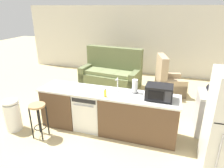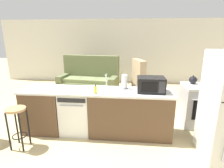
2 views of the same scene
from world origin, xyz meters
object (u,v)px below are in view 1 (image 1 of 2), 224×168
couch (111,74)px  paper_towel_roll (135,86)px  armchair (167,83)px  microwave (159,92)px  stove_range (215,115)px  soap_bottle (105,93)px  bar_stool (38,114)px  kettle (211,88)px  trash_bin (12,114)px  dishwasher (90,110)px

couch → paper_towel_roll: bearing=-62.8°
armchair → microwave: bearing=-92.1°
stove_range → couch: size_ratio=0.43×
soap_bottle → couch: size_ratio=0.08×
paper_towel_roll → stove_range: bearing=13.4°
bar_stool → armchair: bearing=52.3°
bar_stool → armchair: (2.38, 3.08, -0.19)m
paper_towel_roll → armchair: size_ratio=0.24×
kettle → armchair: size_ratio=0.17×
bar_stool → couch: couch is taller
couch → stove_range: bearing=-35.7°
stove_range → kettle: 0.57m
stove_range → microwave: bearing=-154.6°
paper_towel_roll → bar_stool: bearing=-156.1°
trash_bin → microwave: bearing=11.0°
stove_range → dishwasher: bearing=-168.1°
kettle → trash_bin: kettle is taller
stove_range → armchair: bearing=119.4°
microwave → couch: (-1.79, 2.67, -0.65)m
armchair → dishwasher: bearing=-122.2°
bar_stool → paper_towel_roll: bearing=23.9°
kettle → soap_bottle: bearing=-155.8°
stove_range → trash_bin: stove_range is taller
bar_stool → trash_bin: 0.74m
paper_towel_roll → armchair: armchair is taller
stove_range → couch: (-2.94, 2.12, -0.06)m
dishwasher → soap_bottle: size_ratio=4.77×
microwave → paper_towel_roll: 0.52m
microwave → paper_towel_roll: size_ratio=1.77×
paper_towel_roll → trash_bin: paper_towel_roll is taller
dishwasher → bar_stool: (-0.85, -0.64, 0.11)m
paper_towel_roll → soap_bottle: bearing=-143.7°
microwave → bar_stool: microwave is taller
microwave → kettle: 1.20m
stove_range → couch: bearing=144.3°
kettle → bar_stool: kettle is taller
microwave → couch: bearing=123.8°
dishwasher → kettle: 2.59m
stove_range → paper_towel_roll: 1.80m
couch → armchair: size_ratio=1.74×
paper_towel_roll → armchair: bearing=75.6°
dishwasher → microwave: microwave is taller
dishwasher → trash_bin: size_ratio=1.14×
soap_bottle → armchair: (1.10, 2.66, -0.62)m
armchair → couch: bearing=173.1°
couch → armchair: (1.88, -0.23, -0.04)m
dishwasher → bar_stool: bearing=-143.0°
soap_bottle → couch: couch is taller
kettle → trash_bin: 4.25m
soap_bottle → couch: 3.04m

